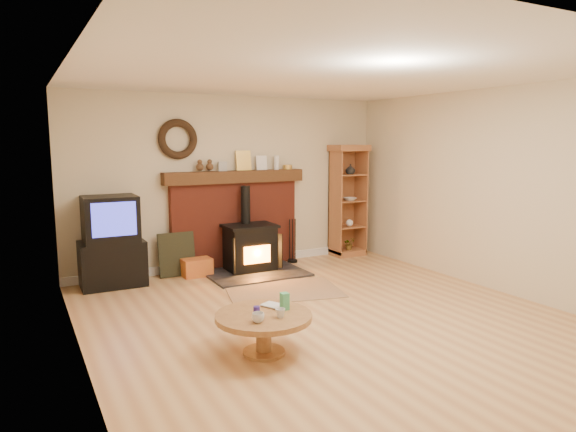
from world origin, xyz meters
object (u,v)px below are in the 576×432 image
tv_unit (111,243)px  curio_cabinet (347,200)px  coffee_table (264,321)px  wood_stove (251,249)px

tv_unit → curio_cabinet: bearing=1.3°
coffee_table → wood_stove: bearing=68.2°
tv_unit → coffee_table: bearing=-74.5°
wood_stove → tv_unit: 1.96m
wood_stove → tv_unit: (-1.93, 0.20, 0.24)m
tv_unit → curio_cabinet: (3.84, 0.09, 0.35)m
coffee_table → tv_unit: bearing=105.5°
wood_stove → tv_unit: wood_stove is taller
wood_stove → curio_cabinet: 2.02m
coffee_table → curio_cabinet: bearing=45.4°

